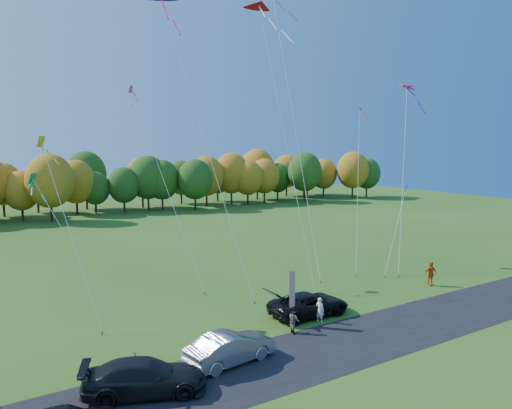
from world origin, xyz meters
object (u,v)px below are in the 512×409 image
black_suv (309,304)px  silver_sedan (231,348)px  feather_flag (292,292)px  person_east (431,274)px

black_suv → silver_sedan: 8.73m
feather_flag → person_east: bearing=4.2°
black_suv → silver_sedan: silver_sedan is taller
black_suv → silver_sedan: bearing=115.6°
black_suv → feather_flag: size_ratio=1.56×
black_suv → feather_flag: 2.68m
silver_sedan → feather_flag: size_ratio=1.40×
silver_sedan → person_east: (20.68, 3.68, 0.15)m
silver_sedan → person_east: 21.01m
black_suv → person_east: size_ratio=2.87×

